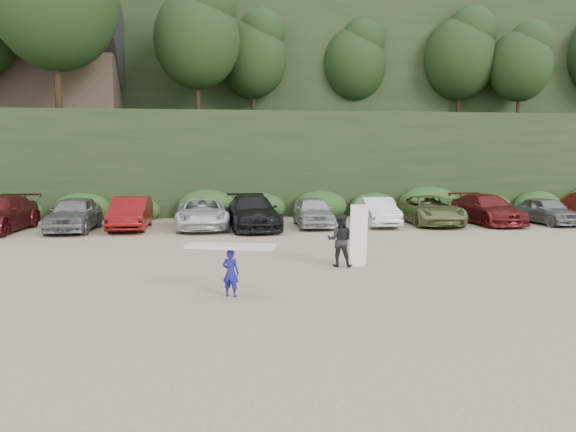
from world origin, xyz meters
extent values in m
plane|color=tan|center=(0.00, 0.00, 0.00)|extent=(120.00, 120.00, 0.00)
cube|color=black|center=(0.00, 22.00, 3.00)|extent=(80.00, 14.00, 6.00)
cube|color=black|center=(0.00, 40.00, 8.00)|extent=(90.00, 30.00, 16.00)
ellipsoid|color=black|center=(0.00, 22.00, 11.00)|extent=(66.00, 12.00, 10.00)
cube|color=#2B491E|center=(-0.55, 14.50, 0.60)|extent=(46.20, 2.00, 1.20)
cube|color=brown|center=(-12.00, 24.00, 8.00)|extent=(8.00, 6.00, 4.00)
imported|color=slate|center=(-7.98, 9.97, 0.80)|extent=(1.92, 4.72, 1.60)
imported|color=maroon|center=(-5.49, 10.25, 0.77)|extent=(1.68, 4.67, 1.53)
imported|color=silver|center=(-2.17, 10.08, 0.73)|extent=(2.56, 5.29, 1.45)
imported|color=black|center=(0.18, 9.68, 0.79)|extent=(2.65, 5.63, 1.59)
imported|color=#A5A5A9|center=(3.19, 10.19, 0.74)|extent=(1.93, 4.44, 1.49)
imported|color=white|center=(6.43, 10.23, 0.70)|extent=(1.66, 4.29, 1.39)
imported|color=olive|center=(9.21, 10.39, 0.72)|extent=(2.60, 5.28, 1.44)
imported|color=maroon|center=(12.17, 10.28, 0.75)|extent=(2.40, 5.27, 1.50)
imported|color=slate|center=(15.12, 9.81, 0.69)|extent=(1.95, 4.16, 1.38)
imported|color=navy|center=(-1.11, -3.20, 0.58)|extent=(0.50, 0.43, 1.17)
cube|color=silver|center=(-1.11, -3.20, 1.24)|extent=(2.22, 1.17, 0.09)
imported|color=black|center=(2.33, 0.20, 0.82)|extent=(0.95, 0.83, 1.65)
cube|color=white|center=(2.87, 0.03, 0.97)|extent=(0.56, 0.31, 1.94)
camera|label=1|loc=(-1.38, -16.65, 3.37)|focal=35.00mm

